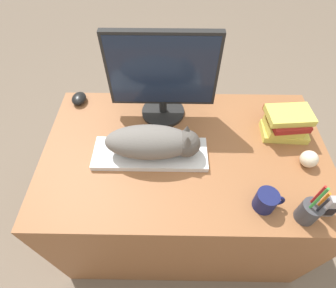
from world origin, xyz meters
TOP-DOWN VIEW (x-y plane):
  - ground_plane at (0.00, 0.00)m, footprint 12.00×12.00m
  - desk at (0.00, 0.37)m, footprint 1.22×0.73m
  - keyboard at (-0.15, 0.34)m, footprint 0.47×0.16m
  - cat at (-0.12, 0.34)m, footprint 0.38×0.15m
  - monitor at (-0.10, 0.59)m, footprint 0.46×0.20m
  - computer_mouse at (-0.52, 0.66)m, footprint 0.07×0.09m
  - coffee_mug at (0.28, 0.12)m, footprint 0.11×0.08m
  - pen_cup at (0.41, 0.07)m, footprint 0.07×0.07m
  - baseball at (0.49, 0.30)m, footprint 0.07×0.07m
  - phone at (0.49, 0.09)m, footprint 0.05×0.03m
  - book_stack at (0.43, 0.47)m, footprint 0.20×0.18m

SIDE VIEW (x-z plane):
  - ground_plane at x=0.00m, z-range 0.00..0.00m
  - desk at x=0.00m, z-range 0.00..0.71m
  - keyboard at x=-0.15m, z-range 0.71..0.74m
  - computer_mouse at x=-0.52m, z-range 0.71..0.75m
  - baseball at x=0.49m, z-range 0.71..0.78m
  - coffee_mug at x=0.28m, z-range 0.71..0.79m
  - pen_cup at x=0.41m, z-range 0.66..0.87m
  - phone at x=0.49m, z-range 0.71..0.82m
  - book_stack at x=0.43m, z-range 0.71..0.84m
  - cat at x=-0.12m, z-range 0.74..0.87m
  - monitor at x=-0.10m, z-range 0.73..1.14m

